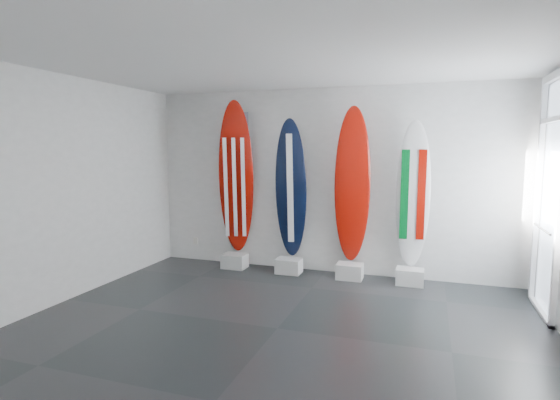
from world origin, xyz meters
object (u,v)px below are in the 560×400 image
(surfboard_usa, at_px, (236,178))
(surfboard_swiss, at_px, (352,186))
(surfboard_navy, at_px, (291,189))
(surfboard_italy, at_px, (413,195))

(surfboard_usa, xyz_separation_m, surfboard_swiss, (1.97, 0.00, -0.07))
(surfboard_usa, bearing_deg, surfboard_swiss, -17.09)
(surfboard_usa, xyz_separation_m, surfboard_navy, (0.97, 0.00, -0.16))
(surfboard_usa, relative_size, surfboard_italy, 1.18)
(surfboard_italy, bearing_deg, surfboard_usa, 174.55)
(surfboard_swiss, bearing_deg, surfboard_usa, 169.18)
(surfboard_navy, relative_size, surfboard_swiss, 0.93)
(surfboard_usa, relative_size, surfboard_navy, 1.14)
(surfboard_usa, bearing_deg, surfboard_italy, -17.09)
(surfboard_swiss, relative_size, surfboard_italy, 1.10)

